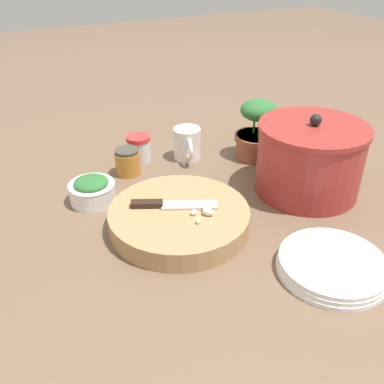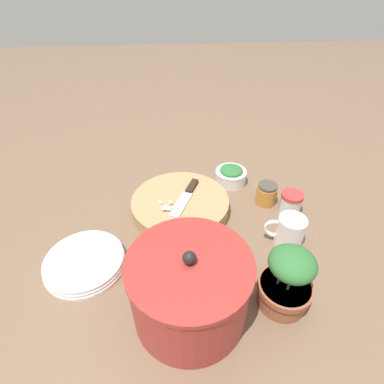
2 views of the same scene
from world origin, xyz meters
The scene contains 11 objects.
ground_plane centered at (0.00, 0.00, 0.00)m, with size 5.00×5.00×0.00m, color brown.
cutting_board centered at (0.03, -0.03, 0.02)m, with size 0.32×0.32×0.05m.
chef_knife centered at (0.01, -0.04, 0.05)m, with size 0.11×0.19×0.01m.
garlic_cloves centered at (0.07, 0.02, 0.06)m, with size 0.05×0.05×0.02m.
herb_bowl centered at (-0.17, -0.17, 0.03)m, with size 0.11×0.11×0.07m.
spice_jar centered at (-0.33, 0.01, 0.04)m, with size 0.07×0.07×0.08m.
coffee_mug centered at (-0.28, 0.14, 0.05)m, with size 0.11×0.08×0.09m.
plate_stack centered at (0.30, 0.18, 0.01)m, with size 0.22×0.22×0.03m.
honey_jar centered at (-0.26, -0.05, 0.04)m, with size 0.07×0.07×0.07m.
stock_pot centered at (0.03, 0.33, 0.09)m, with size 0.27×0.27×0.21m.
potted_herb centered at (-0.20, 0.33, 0.08)m, with size 0.13×0.13×0.17m.
Camera 1 is at (0.75, -0.35, 0.58)m, focal length 40.00 mm.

